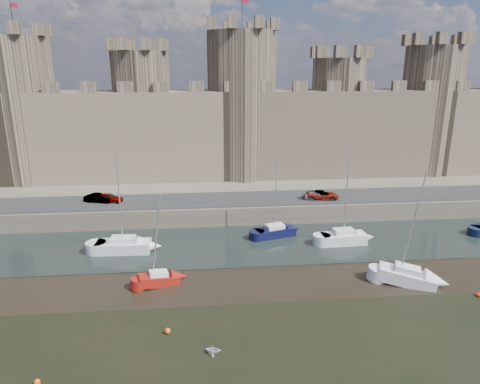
{
  "coord_description": "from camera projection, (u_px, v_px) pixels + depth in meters",
  "views": [
    {
      "loc": [
        -5.01,
        -22.33,
        20.23
      ],
      "look_at": [
        -0.79,
        22.0,
        7.11
      ],
      "focal_mm": 32.0,
      "sensor_mm": 36.0,
      "label": 1
    }
  ],
  "objects": [
    {
      "name": "sailboat_1",
      "position": [
        275.0,
        231.0,
        52.55
      ],
      "size": [
        5.24,
        3.21,
        9.82
      ],
      "rotation": [
        0.0,
        0.0,
        0.29
      ],
      "color": "black",
      "rests_on": "ground"
    },
    {
      "name": "dinghy_3",
      "position": [
        213.0,
        350.0,
        31.25
      ],
      "size": [
        1.36,
        1.23,
        0.63
      ],
      "primitive_type": "imported",
      "rotation": [
        1.57,
        0.0,
        1.4
      ],
      "color": "silver",
      "rests_on": "ground"
    },
    {
      "name": "sailboat_0",
      "position": [
        123.0,
        245.0,
        48.14
      ],
      "size": [
        6.12,
        2.61,
        11.26
      ],
      "rotation": [
        0.0,
        0.0,
        -0.04
      ],
      "color": "silver",
      "rests_on": "ground"
    },
    {
      "name": "buoy_1",
      "position": [
        168.0,
        331.0,
        33.6
      ],
      "size": [
        0.48,
        0.48,
        0.48
      ],
      "primitive_type": "sphere",
      "color": "#FF550B",
      "rests_on": "ground"
    },
    {
      "name": "car_1",
      "position": [
        98.0,
        198.0,
        57.7
      ],
      "size": [
        4.0,
        2.34,
        1.25
      ],
      "primitive_type": "imported",
      "rotation": [
        0.0,
        0.0,
        1.28
      ],
      "color": "gray",
      "rests_on": "quay"
    },
    {
      "name": "quay",
      "position": [
        226.0,
        166.0,
        84.44
      ],
      "size": [
        160.0,
        60.0,
        2.5
      ],
      "primitive_type": "cube",
      "color": "#4C443A",
      "rests_on": "ground"
    },
    {
      "name": "buoy_3",
      "position": [
        478.0,
        295.0,
        39.02
      ],
      "size": [
        0.4,
        0.4,
        0.4
      ],
      "primitive_type": "sphere",
      "color": "red",
      "rests_on": "ground"
    },
    {
      "name": "sailboat_4",
      "position": [
        159.0,
        278.0,
        41.0
      ],
      "size": [
        4.18,
        2.61,
        9.14
      ],
      "rotation": [
        0.0,
        0.0,
        0.3
      ],
      "color": "maroon",
      "rests_on": "ground"
    },
    {
      "name": "castle",
      "position": [
        226.0,
        121.0,
        69.97
      ],
      "size": [
        108.5,
        11.0,
        29.0
      ],
      "color": "#42382B",
      "rests_on": "quay"
    },
    {
      "name": "car_2",
      "position": [
        317.0,
        196.0,
        58.94
      ],
      "size": [
        3.8,
        1.91,
        1.06
      ],
      "primitive_type": "imported",
      "rotation": [
        0.0,
        0.0,
        1.45
      ],
      "color": "gray",
      "rests_on": "quay"
    },
    {
      "name": "sailboat_2",
      "position": [
        343.0,
        237.0,
        50.39
      ],
      "size": [
        5.36,
        2.28,
        11.38
      ],
      "rotation": [
        0.0,
        0.0,
        0.04
      ],
      "color": "silver",
      "rests_on": "ground"
    },
    {
      "name": "water_channel",
      "position": [
        245.0,
        244.0,
        50.4
      ],
      "size": [
        160.0,
        12.0,
        0.08
      ],
      "primitive_type": "cube",
      "color": "black",
      "rests_on": "ground"
    },
    {
      "name": "car_0",
      "position": [
        109.0,
        198.0,
        57.77
      ],
      "size": [
        4.04,
        2.46,
        1.29
      ],
      "primitive_type": "imported",
      "rotation": [
        0.0,
        0.0,
        1.31
      ],
      "color": "gray",
      "rests_on": "quay"
    },
    {
      "name": "road",
      "position": [
        237.0,
        199.0,
        59.24
      ],
      "size": [
        160.0,
        7.0,
        0.1
      ],
      "primitive_type": "cube",
      "color": "black",
      "rests_on": "quay"
    },
    {
      "name": "buoy_0",
      "position": [
        37.0,
        382.0,
        28.21
      ],
      "size": [
        0.41,
        0.41,
        0.41
      ],
      "primitive_type": "sphere",
      "color": "#FF530B",
      "rests_on": "ground"
    },
    {
      "name": "car_3",
      "position": [
        322.0,
        195.0,
        59.13
      ],
      "size": [
        4.76,
        2.71,
        1.25
      ],
      "primitive_type": "imported",
      "rotation": [
        0.0,
        0.0,
        1.42
      ],
      "color": "gray",
      "rests_on": "quay"
    },
    {
      "name": "sailboat_5",
      "position": [
        407.0,
        276.0,
        41.21
      ],
      "size": [
        5.69,
        3.95,
        11.46
      ],
      "rotation": [
        0.0,
        0.0,
        -0.39
      ],
      "color": "silver",
      "rests_on": "ground"
    }
  ]
}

